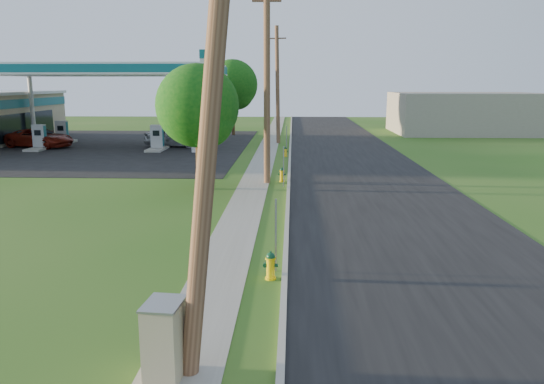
{
  "coord_description": "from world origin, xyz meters",
  "views": [
    {
      "loc": [
        0.68,
        -9.4,
        5.01
      ],
      "look_at": [
        0.0,
        8.0,
        1.4
      ],
      "focal_mm": 35.0,
      "sensor_mm": 36.0,
      "label": 1
    }
  ],
  "objects_px": {
    "hydrant_mid": "(282,175)",
    "hydrant_far": "(286,152)",
    "fuel_pump_sw": "(62,135)",
    "utility_pole_near": "(211,96)",
    "fuel_pump_se": "(169,135)",
    "price_pylon": "(206,75)",
    "fuel_pump_nw": "(40,140)",
    "car_silver": "(174,137)",
    "tree_lot": "(234,87)",
    "hydrant_near": "(271,266)",
    "utility_pole_far": "(278,85)",
    "tree_verge": "(199,109)",
    "utility_pole_mid": "(267,84)",
    "car_red": "(40,138)",
    "utility_cabinet": "(165,341)",
    "fuel_pump_ne": "(157,141)"
  },
  "relations": [
    {
      "from": "car_silver",
      "to": "utility_pole_far",
      "type": "bearing_deg",
      "value": -63.18
    },
    {
      "from": "fuel_pump_sw",
      "to": "tree_lot",
      "type": "xyz_separation_m",
      "value": [
        13.53,
        7.8,
        3.9
      ]
    },
    {
      "from": "price_pylon",
      "to": "tree_lot",
      "type": "xyz_separation_m",
      "value": [
        -0.47,
        19.3,
        -0.81
      ]
    },
    {
      "from": "utility_pole_far",
      "to": "tree_lot",
      "type": "distance_m",
      "value": 8.08
    },
    {
      "from": "car_silver",
      "to": "utility_cabinet",
      "type": "bearing_deg",
      "value": -160.95
    },
    {
      "from": "hydrant_near",
      "to": "hydrant_mid",
      "type": "height_order",
      "value": "same"
    },
    {
      "from": "utility_pole_near",
      "to": "price_pylon",
      "type": "xyz_separation_m",
      "value": [
        -3.9,
        23.5,
        0.63
      ]
    },
    {
      "from": "fuel_pump_nw",
      "to": "car_silver",
      "type": "relative_size",
      "value": 0.7
    },
    {
      "from": "fuel_pump_sw",
      "to": "utility_pole_near",
      "type": "bearing_deg",
      "value": -62.91
    },
    {
      "from": "utility_pole_mid",
      "to": "hydrant_far",
      "type": "xyz_separation_m",
      "value": [
        0.8,
        9.84,
        -4.62
      ]
    },
    {
      "from": "hydrant_mid",
      "to": "hydrant_far",
      "type": "xyz_separation_m",
      "value": [
        0.05,
        9.46,
        -0.03
      ]
    },
    {
      "from": "utility_pole_near",
      "to": "utility_pole_mid",
      "type": "relative_size",
      "value": 0.97
    },
    {
      "from": "fuel_pump_se",
      "to": "hydrant_near",
      "type": "distance_m",
      "value": 31.9
    },
    {
      "from": "tree_lot",
      "to": "car_red",
      "type": "height_order",
      "value": "tree_lot"
    },
    {
      "from": "hydrant_mid",
      "to": "hydrant_far",
      "type": "relative_size",
      "value": 1.1
    },
    {
      "from": "fuel_pump_nw",
      "to": "car_silver",
      "type": "height_order",
      "value": "fuel_pump_nw"
    },
    {
      "from": "fuel_pump_nw",
      "to": "tree_verge",
      "type": "height_order",
      "value": "tree_verge"
    },
    {
      "from": "hydrant_far",
      "to": "utility_pole_near",
      "type": "bearing_deg",
      "value": -91.64
    },
    {
      "from": "fuel_pump_sw",
      "to": "utility_cabinet",
      "type": "relative_size",
      "value": 2.3
    },
    {
      "from": "hydrant_near",
      "to": "fuel_pump_sw",
      "type": "bearing_deg",
      "value": 121.51
    },
    {
      "from": "fuel_pump_se",
      "to": "price_pylon",
      "type": "xyz_separation_m",
      "value": [
        5.0,
        -11.5,
        4.71
      ]
    },
    {
      "from": "hydrant_far",
      "to": "car_silver",
      "type": "height_order",
      "value": "car_silver"
    },
    {
      "from": "utility_pole_far",
      "to": "utility_pole_mid",
      "type": "bearing_deg",
      "value": -90.0
    },
    {
      "from": "price_pylon",
      "to": "utility_cabinet",
      "type": "bearing_deg",
      "value": -82.71
    },
    {
      "from": "fuel_pump_nw",
      "to": "car_silver",
      "type": "distance_m",
      "value": 10.03
    },
    {
      "from": "tree_lot",
      "to": "car_silver",
      "type": "distance_m",
      "value": 11.11
    },
    {
      "from": "utility_pole_mid",
      "to": "fuel_pump_se",
      "type": "height_order",
      "value": "utility_pole_mid"
    },
    {
      "from": "utility_pole_far",
      "to": "price_pylon",
      "type": "distance_m",
      "value": 13.11
    },
    {
      "from": "fuel_pump_ne",
      "to": "fuel_pump_nw",
      "type": "bearing_deg",
      "value": 180.0
    },
    {
      "from": "tree_verge",
      "to": "utility_cabinet",
      "type": "distance_m",
      "value": 16.91
    },
    {
      "from": "utility_pole_far",
      "to": "hydrant_mid",
      "type": "distance_m",
      "value": 18.19
    },
    {
      "from": "fuel_pump_nw",
      "to": "car_red",
      "type": "bearing_deg",
      "value": 115.28
    },
    {
      "from": "tree_verge",
      "to": "utility_cabinet",
      "type": "relative_size",
      "value": 4.24
    },
    {
      "from": "hydrant_near",
      "to": "car_silver",
      "type": "xyz_separation_m",
      "value": [
        -8.82,
        28.46,
        0.4
      ]
    },
    {
      "from": "utility_pole_far",
      "to": "hydrant_mid",
      "type": "xyz_separation_m",
      "value": [
        0.75,
        -17.62,
        -4.43
      ]
    },
    {
      "from": "utility_pole_far",
      "to": "car_silver",
      "type": "xyz_separation_m",
      "value": [
        -8.08,
        -2.94,
        -4.03
      ]
    },
    {
      "from": "utility_pole_near",
      "to": "fuel_pump_nw",
      "type": "xyz_separation_m",
      "value": [
        -17.9,
        31.0,
        -4.08
      ]
    },
    {
      "from": "utility_pole_far",
      "to": "tree_verge",
      "type": "relative_size",
      "value": 1.61
    },
    {
      "from": "utility_pole_mid",
      "to": "hydrant_mid",
      "type": "bearing_deg",
      "value": 26.69
    },
    {
      "from": "utility_pole_far",
      "to": "fuel_pump_sw",
      "type": "height_order",
      "value": "utility_pole_far"
    },
    {
      "from": "price_pylon",
      "to": "fuel_pump_nw",
      "type": "bearing_deg",
      "value": 151.82
    },
    {
      "from": "utility_pole_near",
      "to": "fuel_pump_sw",
      "type": "xyz_separation_m",
      "value": [
        -17.9,
        35.0,
        -4.08
      ]
    },
    {
      "from": "hydrant_mid",
      "to": "car_red",
      "type": "xyz_separation_m",
      "value": [
        -19.28,
        13.95,
        0.38
      ]
    },
    {
      "from": "car_red",
      "to": "car_silver",
      "type": "bearing_deg",
      "value": -68.84
    },
    {
      "from": "utility_pole_near",
      "to": "utility_cabinet",
      "type": "relative_size",
      "value": 6.82
    },
    {
      "from": "fuel_pump_sw",
      "to": "tree_lot",
      "type": "height_order",
      "value": "tree_lot"
    },
    {
      "from": "fuel_pump_nw",
      "to": "price_pylon",
      "type": "height_order",
      "value": "price_pylon"
    },
    {
      "from": "fuel_pump_sw",
      "to": "price_pylon",
      "type": "height_order",
      "value": "price_pylon"
    },
    {
      "from": "utility_cabinet",
      "to": "fuel_pump_ne",
      "type": "bearing_deg",
      "value": 104.44
    },
    {
      "from": "tree_lot",
      "to": "tree_verge",
      "type": "bearing_deg",
      "value": -87.18
    }
  ]
}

